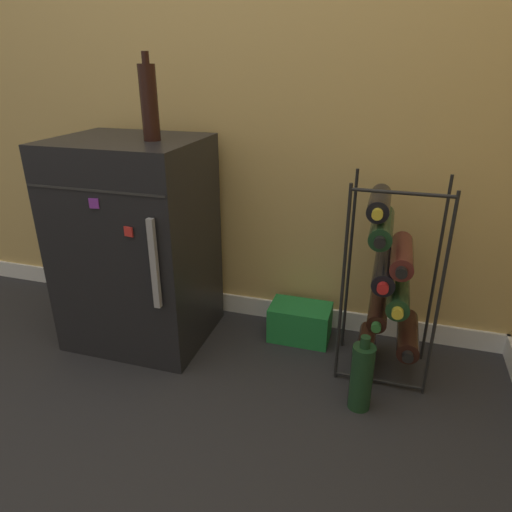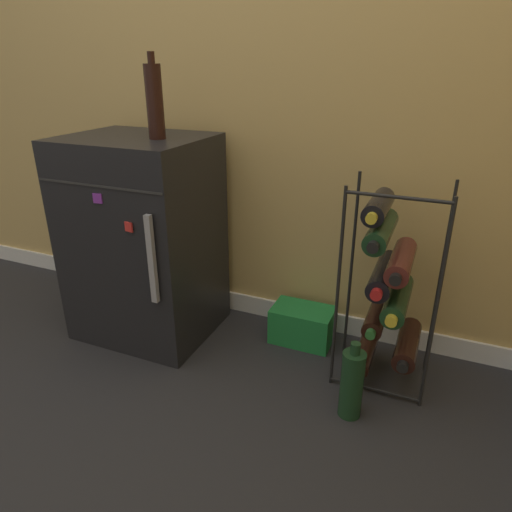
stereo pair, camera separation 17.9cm
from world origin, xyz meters
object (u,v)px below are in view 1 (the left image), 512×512
mini_fridge (137,244)px  fridge_top_bottle (149,102)px  wine_rack (389,280)px  loose_bottle_floor (361,376)px  soda_box (300,322)px

mini_fridge → fridge_top_bottle: (0.12, -0.01, 0.57)m
wine_rack → fridge_top_bottle: 1.09m
wine_rack → loose_bottle_floor: size_ratio=2.65×
mini_fridge → wine_rack: bearing=1.9°
soda_box → loose_bottle_floor: 0.48m
loose_bottle_floor → mini_fridge: bearing=167.5°
wine_rack → soda_box: size_ratio=2.95×
fridge_top_bottle → wine_rack: bearing=3.1°
soda_box → fridge_top_bottle: 1.09m
mini_fridge → wine_rack: (1.02, 0.03, -0.04)m
fridge_top_bottle → loose_bottle_floor: fridge_top_bottle is taller
soda_box → wine_rack: bearing=-19.5°
loose_bottle_floor → wine_rack: bearing=77.7°
wine_rack → soda_box: wine_rack is taller
wine_rack → soda_box: 0.48m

